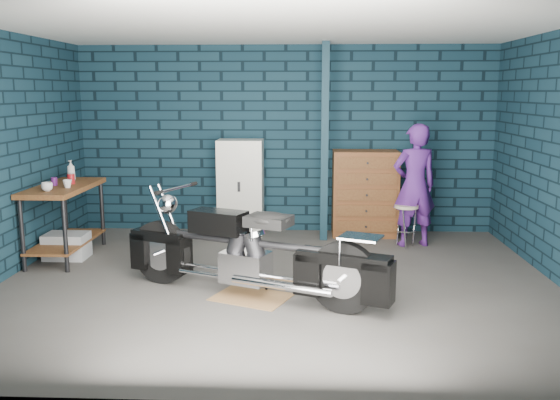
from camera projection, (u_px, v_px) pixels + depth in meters
The scene contains 16 objects.
ground at pixel (277, 283), 6.41m from camera, with size 6.00×6.00×0.00m, color #454341.
room_walls at pixel (280, 104), 6.61m from camera, with size 6.02×5.01×2.71m.
support_post at pixel (325, 143), 8.06m from camera, with size 0.10×0.10×2.70m, color #112A36.
workbench at pixel (65, 221), 7.34m from camera, with size 0.60×1.40×0.91m, color brown.
drip_mat at pixel (252, 297), 5.97m from camera, with size 0.73×0.55×0.01m, color brown.
motorcycle at pixel (251, 246), 5.87m from camera, with size 2.44×0.66×1.08m, color black, non-canonical shape.
person at pixel (414, 185), 7.84m from camera, with size 0.60×0.39×1.63m, color #4F2078.
storage_bin at pixel (67, 246), 7.34m from camera, with size 0.51×0.36×0.32m, color #979A9F.
locker at pixel (241, 187), 8.50m from camera, with size 0.64×0.46×1.37m, color silver.
tool_chest at pixel (365, 193), 8.44m from camera, with size 0.91×0.51×1.22m, color brown.
shop_stool at pixel (406, 226), 7.84m from camera, with size 0.31×0.31×0.57m, color #BFAE90, non-canonical shape.
cup_a at pixel (47, 187), 6.82m from camera, with size 0.13×0.13×0.10m, color #BFAE90.
cup_b at pixel (67, 184), 7.05m from camera, with size 0.10×0.10×0.10m, color #BFAE90.
mug_purple at pixel (54, 181), 7.23m from camera, with size 0.07×0.07×0.10m, color #4E175F.
mug_red at pixel (71, 179), 7.36m from camera, with size 0.09×0.09×0.12m, color maroon.
bottle at pixel (71, 171), 7.59m from camera, with size 0.10×0.10×0.27m, color #979A9F.
Camera 1 is at (0.30, -6.13, 2.04)m, focal length 38.00 mm.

